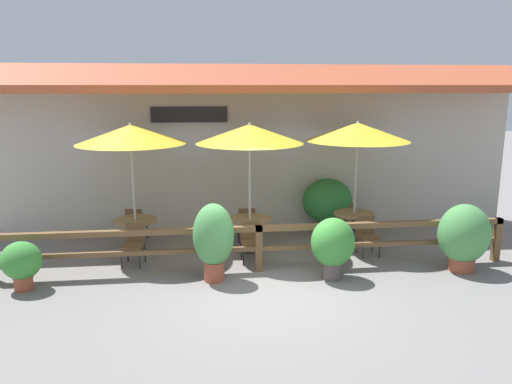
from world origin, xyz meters
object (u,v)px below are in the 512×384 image
(chair_near_streetside, at_px, (134,243))
(chair_far_wallside, at_px, (343,217))
(potted_plant_entrance_palm, at_px, (333,244))
(dining_table_far, at_px, (354,219))
(dining_table_middle, at_px, (250,225))
(potted_plant_small_flowering, at_px, (327,203))
(dining_table_near, at_px, (136,226))
(patio_umbrella_near, at_px, (131,135))
(patio_umbrella_middle, at_px, (250,134))
(potted_plant_tall_tropical, at_px, (21,263))
(chair_near_wallside, at_px, (136,223))
(potted_plant_corner_fern, at_px, (214,238))
(chair_middle_wallside, at_px, (246,222))
(potted_plant_broad_leaf, at_px, (464,235))
(patio_umbrella_far, at_px, (358,132))
(chair_middle_streetside, at_px, (251,240))
(chair_far_streetside, at_px, (367,234))

(chair_near_streetside, height_order, chair_far_wallside, same)
(chair_far_wallside, height_order, potted_plant_entrance_palm, potted_plant_entrance_palm)
(dining_table_far, xyz_separation_m, potted_plant_entrance_palm, (-1.08, -2.07, 0.09))
(chair_near_streetside, height_order, dining_table_middle, chair_near_streetside)
(potted_plant_entrance_palm, height_order, potted_plant_small_flowering, potted_plant_small_flowering)
(dining_table_near, relative_size, dining_table_middle, 1.00)
(patio_umbrella_near, xyz_separation_m, chair_near_streetside, (0.05, -0.77, -2.19))
(patio_umbrella_middle, bearing_deg, chair_far_wallside, 21.20)
(chair_near_streetside, height_order, potted_plant_tall_tropical, potted_plant_tall_tropical)
(chair_near_wallside, bearing_deg, potted_plant_corner_fern, 135.46)
(chair_near_streetside, height_order, potted_plant_entrance_palm, potted_plant_entrance_palm)
(patio_umbrella_near, distance_m, chair_middle_wallside, 3.41)
(dining_table_near, distance_m, potted_plant_entrance_palm, 4.48)
(patio_umbrella_middle, bearing_deg, potted_plant_entrance_palm, -53.00)
(potted_plant_broad_leaf, bearing_deg, dining_table_middle, 157.11)
(patio_umbrella_far, bearing_deg, chair_middle_streetside, -160.49)
(potted_plant_tall_tropical, bearing_deg, potted_plant_entrance_palm, -1.30)
(chair_far_streetside, relative_size, potted_plant_tall_tropical, 0.92)
(potted_plant_entrance_palm, bearing_deg, chair_far_streetside, 48.67)
(patio_umbrella_far, bearing_deg, chair_middle_wallside, 168.39)
(chair_near_wallside, distance_m, chair_far_wallside, 5.11)
(dining_table_middle, height_order, potted_plant_corner_fern, potted_plant_corner_fern)
(patio_umbrella_far, distance_m, potted_plant_entrance_palm, 3.05)
(potted_plant_corner_fern, distance_m, potted_plant_small_flowering, 4.17)
(chair_middle_wallside, xyz_separation_m, patio_umbrella_far, (2.50, -0.51, 2.19))
(dining_table_far, bearing_deg, potted_plant_tall_tropical, -164.26)
(potted_plant_entrance_palm, bearing_deg, dining_table_near, 152.65)
(chair_far_wallside, bearing_deg, patio_umbrella_near, -1.31)
(dining_table_far, xyz_separation_m, potted_plant_small_flowering, (-0.39, 1.02, 0.17))
(chair_middle_streetside, xyz_separation_m, potted_plant_corner_fern, (-0.82, -1.00, 0.38))
(patio_umbrella_middle, xyz_separation_m, chair_middle_streetside, (-0.05, -0.71, -2.19))
(patio_umbrella_near, xyz_separation_m, chair_near_wallside, (-0.09, 0.77, -2.19))
(chair_far_wallside, bearing_deg, patio_umbrella_far, 82.30)
(potted_plant_small_flowering, bearing_deg, chair_middle_wallside, -166.54)
(patio_umbrella_middle, xyz_separation_m, patio_umbrella_far, (2.49, 0.19, 0.00))
(dining_table_near, relative_size, potted_plant_entrance_palm, 0.79)
(chair_far_streetside, distance_m, potted_plant_broad_leaf, 2.00)
(chair_far_wallside, bearing_deg, chair_near_streetside, 7.16)
(potted_plant_corner_fern, bearing_deg, chair_far_streetside, 18.34)
(chair_far_wallside, relative_size, potted_plant_broad_leaf, 0.61)
(patio_umbrella_middle, bearing_deg, potted_plant_broad_leaf, -22.89)
(potted_plant_entrance_palm, xyz_separation_m, potted_plant_small_flowering, (0.69, 3.09, 0.08))
(patio_umbrella_near, height_order, potted_plant_corner_fern, patio_umbrella_near)
(chair_middle_wallside, height_order, potted_plant_entrance_palm, potted_plant_entrance_palm)
(dining_table_near, height_order, chair_near_wallside, chair_near_wallside)
(chair_near_wallside, distance_m, patio_umbrella_middle, 3.57)
(dining_table_middle, height_order, potted_plant_small_flowering, potted_plant_small_flowering)
(chair_near_streetside, relative_size, chair_far_wallside, 1.00)
(chair_far_streetside, xyz_separation_m, potted_plant_entrance_palm, (-1.15, -1.31, 0.23))
(chair_near_wallside, height_order, chair_middle_streetside, same)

